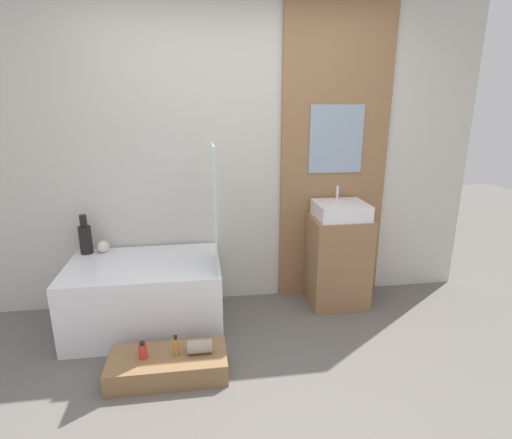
{
  "coord_description": "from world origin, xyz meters",
  "views": [
    {
      "loc": [
        -0.36,
        -1.81,
        1.75
      ],
      "look_at": [
        0.01,
        0.69,
        1.0
      ],
      "focal_mm": 28.0,
      "sensor_mm": 36.0,
      "label": 1
    }
  ],
  "objects_px": {
    "wooden_step_bench": "(168,365)",
    "vase_round_light": "(103,247)",
    "vase_tall_dark": "(85,238)",
    "bottle_soap_primary": "(143,350)",
    "bathtub": "(146,295)",
    "bottle_soap_secondary": "(176,346)",
    "sink": "(341,210)"
  },
  "relations": [
    {
      "from": "bathtub",
      "to": "vase_tall_dark",
      "type": "height_order",
      "value": "vase_tall_dark"
    },
    {
      "from": "wooden_step_bench",
      "to": "vase_round_light",
      "type": "bearing_deg",
      "value": 120.7
    },
    {
      "from": "bottle_soap_primary",
      "to": "bottle_soap_secondary",
      "type": "distance_m",
      "value": 0.21
    },
    {
      "from": "bathtub",
      "to": "vase_round_light",
      "type": "distance_m",
      "value": 0.55
    },
    {
      "from": "bathtub",
      "to": "bottle_soap_primary",
      "type": "distance_m",
      "value": 0.66
    },
    {
      "from": "wooden_step_bench",
      "to": "vase_tall_dark",
      "type": "bearing_deg",
      "value": 126.26
    },
    {
      "from": "bottle_soap_secondary",
      "to": "bottle_soap_primary",
      "type": "bearing_deg",
      "value": -180.0
    },
    {
      "from": "vase_tall_dark",
      "to": "bottle_soap_primary",
      "type": "distance_m",
      "value": 1.17
    },
    {
      "from": "sink",
      "to": "bottle_soap_secondary",
      "type": "height_order",
      "value": "sink"
    },
    {
      "from": "vase_round_light",
      "to": "sink",
      "type": "bearing_deg",
      "value": -3.7
    },
    {
      "from": "vase_round_light",
      "to": "bottle_soap_primary",
      "type": "distance_m",
      "value": 1.09
    },
    {
      "from": "bathtub",
      "to": "bottle_soap_primary",
      "type": "relative_size",
      "value": 9.99
    },
    {
      "from": "sink",
      "to": "vase_tall_dark",
      "type": "height_order",
      "value": "sink"
    },
    {
      "from": "vase_round_light",
      "to": "bottle_soap_primary",
      "type": "height_order",
      "value": "vase_round_light"
    },
    {
      "from": "vase_tall_dark",
      "to": "wooden_step_bench",
      "type": "bearing_deg",
      "value": -53.74
    },
    {
      "from": "bathtub",
      "to": "wooden_step_bench",
      "type": "relative_size",
      "value": 1.52
    },
    {
      "from": "bottle_soap_primary",
      "to": "vase_tall_dark",
      "type": "bearing_deg",
      "value": 119.62
    },
    {
      "from": "bottle_soap_primary",
      "to": "bottle_soap_secondary",
      "type": "bearing_deg",
      "value": 0.0
    },
    {
      "from": "wooden_step_bench",
      "to": "sink",
      "type": "height_order",
      "value": "sink"
    },
    {
      "from": "sink",
      "to": "vase_tall_dark",
      "type": "distance_m",
      "value": 2.13
    },
    {
      "from": "bathtub",
      "to": "vase_tall_dark",
      "type": "distance_m",
      "value": 0.69
    },
    {
      "from": "bathtub",
      "to": "bottle_soap_primary",
      "type": "bearing_deg",
      "value": -85.94
    },
    {
      "from": "wooden_step_bench",
      "to": "bottle_soap_secondary",
      "type": "bearing_deg",
      "value": 0.0
    },
    {
      "from": "vase_tall_dark",
      "to": "bottle_soap_primary",
      "type": "bearing_deg",
      "value": -60.38
    },
    {
      "from": "vase_round_light",
      "to": "bathtub",
      "type": "bearing_deg",
      "value": -38.44
    },
    {
      "from": "sink",
      "to": "bottle_soap_secondary",
      "type": "xyz_separation_m",
      "value": [
        -1.37,
        -0.81,
        -0.65
      ]
    },
    {
      "from": "vase_round_light",
      "to": "bottle_soap_primary",
      "type": "relative_size",
      "value": 0.85
    },
    {
      "from": "sink",
      "to": "bottle_soap_primary",
      "type": "xyz_separation_m",
      "value": [
        -1.58,
        -0.81,
        -0.66
      ]
    },
    {
      "from": "bathtub",
      "to": "sink",
      "type": "xyz_separation_m",
      "value": [
        1.63,
        0.15,
        0.59
      ]
    },
    {
      "from": "wooden_step_bench",
      "to": "vase_round_light",
      "type": "relative_size",
      "value": 7.72
    },
    {
      "from": "vase_round_light",
      "to": "bottle_soap_secondary",
      "type": "bearing_deg",
      "value": -56.75
    },
    {
      "from": "wooden_step_bench",
      "to": "bottle_soap_primary",
      "type": "xyz_separation_m",
      "value": [
        -0.15,
        -0.0,
        0.13
      ]
    }
  ]
}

